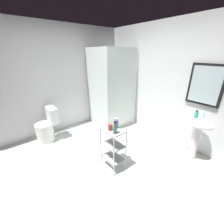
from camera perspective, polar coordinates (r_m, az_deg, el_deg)
ground_plane at (r=2.73m, az=-4.78°, el=-21.42°), size 4.20×4.20×0.02m
wall_back at (r=3.40m, az=21.65°, el=10.38°), size 4.20×0.14×2.50m
wall_left at (r=3.71m, az=-22.15°, el=11.22°), size 0.10×4.20×2.50m
shower_stall at (r=3.93m, az=-0.63°, el=1.52°), size 0.92×0.92×2.00m
pedestal_sink at (r=2.99m, az=30.82°, el=-6.72°), size 0.46×0.37×0.81m
sink_faucet at (r=2.99m, az=32.74°, el=-1.20°), size 0.03×0.03×0.10m
toilet at (r=3.56m, az=-24.56°, el=-5.72°), size 0.37×0.49×0.76m
storage_cart at (r=2.48m, az=0.42°, el=-13.23°), size 0.38×0.28×0.74m
hand_soap_bottle at (r=2.93m, az=30.61°, el=-0.87°), size 0.06×0.06×0.14m
conditioner_bottle_purple at (r=2.34m, az=1.68°, el=-4.64°), size 0.07×0.07×0.17m
body_wash_bottle_green at (r=2.18m, az=1.20°, el=-6.47°), size 0.06×0.06×0.20m
rinse_cup at (r=2.28m, az=-0.68°, el=-6.00°), size 0.07×0.07×0.11m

